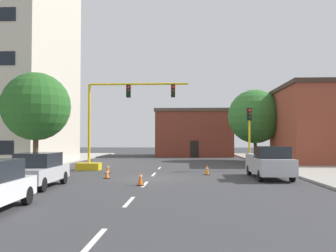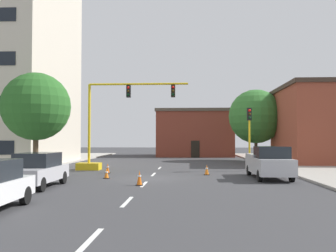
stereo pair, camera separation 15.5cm
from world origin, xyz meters
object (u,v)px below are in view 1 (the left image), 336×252
object	(u,v)px
traffic_cone_roadside_b	(140,178)
tree_right_far	(255,116)
pickup_truck_silver	(269,163)
traffic_cone_roadside_c	(207,170)
traffic_signal_gantry	(103,142)
traffic_cone_roadside_a	(107,174)
tree_left_near	(36,107)
sedan_silver_near_left	(38,170)
traffic_cone_roadside_d	(108,168)
traffic_light_pole_right	(249,125)

from	to	relation	value
traffic_cone_roadside_b	tree_right_far	bearing A→B (deg)	65.50
tree_right_far	pickup_truck_silver	distance (m)	18.94
pickup_truck_silver	traffic_cone_roadside_b	world-z (taller)	pickup_truck_silver
pickup_truck_silver	traffic_cone_roadside_c	size ratio (longest dim) A/B	7.65
traffic_signal_gantry	traffic_cone_roadside_c	size ratio (longest dim) A/B	12.32
traffic_cone_roadside_a	traffic_cone_roadside_b	xyz separation A→B (m)	(2.48, -3.29, 0.09)
tree_left_near	traffic_cone_roadside_a	size ratio (longest dim) A/B	11.58
tree_right_far	sedan_silver_near_left	xyz separation A→B (m)	(-15.15, -23.15, -4.04)
traffic_cone_roadside_a	traffic_cone_roadside_d	world-z (taller)	traffic_cone_roadside_d
traffic_cone_roadside_a	traffic_light_pole_right	bearing A→B (deg)	30.60
traffic_cone_roadside_d	pickup_truck_silver	bearing A→B (deg)	-15.60
pickup_truck_silver	tree_right_far	bearing A→B (deg)	82.04
tree_right_far	traffic_cone_roadside_b	size ratio (longest dim) A/B	10.08
tree_left_near	traffic_cone_roadside_d	world-z (taller)	tree_left_near
traffic_cone_roadside_b	traffic_cone_roadside_d	xyz separation A→B (m)	(-3.18, 6.78, -0.05)
sedan_silver_near_left	traffic_cone_roadside_b	size ratio (longest dim) A/B	5.75
traffic_cone_roadside_d	sedan_silver_near_left	bearing A→B (deg)	-103.56
traffic_signal_gantry	traffic_cone_roadside_b	distance (m)	10.40
traffic_signal_gantry	tree_left_near	size ratio (longest dim) A/B	1.24
traffic_cone_roadside_a	traffic_cone_roadside_c	size ratio (longest dim) A/B	0.86
traffic_signal_gantry	sedan_silver_near_left	size ratio (longest dim) A/B	1.92
pickup_truck_silver	traffic_cone_roadside_b	bearing A→B (deg)	-153.25
traffic_cone_roadside_a	traffic_cone_roadside_d	xyz separation A→B (m)	(-0.70, 3.49, 0.04)
tree_right_far	traffic_cone_roadside_b	xyz separation A→B (m)	(-10.09, -22.14, -4.54)
tree_left_near	traffic_light_pole_right	bearing A→B (deg)	12.46
traffic_cone_roadside_c	traffic_cone_roadside_d	bearing A→B (deg)	172.30
traffic_signal_gantry	traffic_cone_roadside_b	xyz separation A→B (m)	(4.14, -9.36, -1.84)
traffic_signal_gantry	traffic_cone_roadside_a	world-z (taller)	traffic_signal_gantry
traffic_light_pole_right	tree_left_near	bearing A→B (deg)	-167.54
sedan_silver_near_left	traffic_cone_roadside_d	world-z (taller)	sedan_silver_near_left
sedan_silver_near_left	traffic_cone_roadside_c	xyz separation A→B (m)	(8.87, 6.84, -0.54)
tree_right_far	traffic_cone_roadside_b	distance (m)	24.75
tree_left_near	traffic_cone_roadside_c	size ratio (longest dim) A/B	9.97
tree_right_far	sedan_silver_near_left	size ratio (longest dim) A/B	1.75
sedan_silver_near_left	traffic_cone_roadside_d	bearing A→B (deg)	76.44
tree_left_near	traffic_cone_roadside_c	xyz separation A→B (m)	(11.79, 0.17, -4.33)
traffic_cone_roadside_b	traffic_cone_roadside_d	size ratio (longest dim) A/B	1.13
tree_left_near	traffic_cone_roadside_a	distance (m)	7.41
pickup_truck_silver	sedan_silver_near_left	distance (m)	13.47
traffic_light_pole_right	traffic_cone_roadside_b	xyz separation A→B (m)	(-7.22, -9.02, -3.14)
traffic_cone_roadside_d	traffic_light_pole_right	bearing A→B (deg)	12.15
sedan_silver_near_left	traffic_signal_gantry	bearing A→B (deg)	84.96
traffic_signal_gantry	traffic_light_pole_right	bearing A→B (deg)	-1.75
traffic_cone_roadside_b	traffic_cone_roadside_c	distance (m)	6.97
sedan_silver_near_left	traffic_cone_roadside_d	size ratio (longest dim) A/B	6.50
traffic_signal_gantry	sedan_silver_near_left	bearing A→B (deg)	-95.04
traffic_light_pole_right	traffic_cone_roadside_b	world-z (taller)	traffic_light_pole_right
tree_left_near	sedan_silver_near_left	xyz separation A→B (m)	(2.91, -6.67, -3.79)
pickup_truck_silver	traffic_cone_roadside_c	distance (m)	4.28
tree_left_near	traffic_cone_roadside_c	distance (m)	12.56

